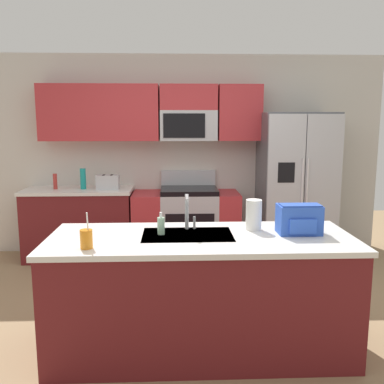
# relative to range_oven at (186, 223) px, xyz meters

# --- Properties ---
(ground_plane) EXTENTS (9.00, 9.00, 0.00)m
(ground_plane) POSITION_rel_range_oven_xyz_m (0.02, -1.80, -0.44)
(ground_plane) COLOR #997A56
(ground_plane) RESTS_ON ground
(kitchen_wall_unit) EXTENTS (5.20, 0.43, 2.60)m
(kitchen_wall_unit) POSITION_rel_range_oven_xyz_m (-0.13, 0.28, 1.03)
(kitchen_wall_unit) COLOR beige
(kitchen_wall_unit) RESTS_ON ground
(back_counter) EXTENTS (1.36, 0.63, 0.90)m
(back_counter) POSITION_rel_range_oven_xyz_m (-1.37, -0.00, 0.01)
(back_counter) COLOR maroon
(back_counter) RESTS_ON ground
(range_oven) EXTENTS (1.36, 0.61, 1.10)m
(range_oven) POSITION_rel_range_oven_xyz_m (0.00, 0.00, 0.00)
(range_oven) COLOR #B7BABF
(range_oven) RESTS_ON ground
(refrigerator) EXTENTS (0.90, 0.76, 1.85)m
(refrigerator) POSITION_rel_range_oven_xyz_m (1.40, -0.07, 0.48)
(refrigerator) COLOR #4C4F54
(refrigerator) RESTS_ON ground
(island_counter) EXTENTS (2.28, 0.89, 0.90)m
(island_counter) POSITION_rel_range_oven_xyz_m (0.05, -2.30, 0.01)
(island_counter) COLOR maroon
(island_counter) RESTS_ON ground
(toaster) EXTENTS (0.28, 0.16, 0.18)m
(toaster) POSITION_rel_range_oven_xyz_m (-0.98, -0.05, 0.55)
(toaster) COLOR #B7BABF
(toaster) RESTS_ON back_counter
(pepper_mill) EXTENTS (0.05, 0.05, 0.19)m
(pepper_mill) POSITION_rel_range_oven_xyz_m (-1.65, -0.00, 0.55)
(pepper_mill) COLOR #B2332D
(pepper_mill) RESTS_ON back_counter
(bottle_teal) EXTENTS (0.07, 0.07, 0.26)m
(bottle_teal) POSITION_rel_range_oven_xyz_m (-1.30, -0.02, 0.59)
(bottle_teal) COLOR teal
(bottle_teal) RESTS_ON back_counter
(sink_faucet) EXTENTS (0.08, 0.21, 0.28)m
(sink_faucet) POSITION_rel_range_oven_xyz_m (-0.05, -2.11, 0.62)
(sink_faucet) COLOR #B7BABF
(sink_faucet) RESTS_ON island_counter
(drink_cup_orange) EXTENTS (0.08, 0.08, 0.25)m
(drink_cup_orange) POSITION_rel_range_oven_xyz_m (-0.75, -2.58, 0.52)
(drink_cup_orange) COLOR orange
(drink_cup_orange) RESTS_ON island_counter
(soap_dispenser) EXTENTS (0.06, 0.06, 0.17)m
(soap_dispenser) POSITION_rel_range_oven_xyz_m (-0.25, -2.24, 0.53)
(soap_dispenser) COLOR #A5D8B2
(soap_dispenser) RESTS_ON island_counter
(paper_towel_roll) EXTENTS (0.12, 0.12, 0.24)m
(paper_towel_roll) POSITION_rel_range_oven_xyz_m (0.47, -2.13, 0.58)
(paper_towel_roll) COLOR white
(paper_towel_roll) RESTS_ON island_counter
(backpack) EXTENTS (0.32, 0.22, 0.23)m
(backpack) POSITION_rel_range_oven_xyz_m (0.80, -2.26, 0.57)
(backpack) COLOR blue
(backpack) RESTS_ON island_counter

